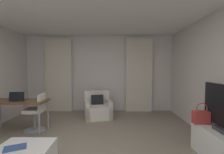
% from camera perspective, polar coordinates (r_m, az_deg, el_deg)
% --- Properties ---
extents(wall_window, '(5.12, 0.06, 2.60)m').
position_cam_1_polar(wall_window, '(5.76, -4.51, 1.22)').
color(wall_window, silver).
rests_on(wall_window, ground).
extents(curtain_left_panel, '(0.90, 0.06, 2.50)m').
position_cam_1_polar(curtain_left_panel, '(5.91, -18.01, 0.65)').
color(curtain_left_panel, beige).
rests_on(curtain_left_panel, ground).
extents(curtain_right_panel, '(0.90, 0.06, 2.50)m').
position_cam_1_polar(curtain_right_panel, '(5.68, 9.34, 0.66)').
color(curtain_right_panel, beige).
rests_on(curtain_right_panel, ground).
extents(armchair, '(0.91, 0.91, 0.77)m').
position_cam_1_polar(armchair, '(5.09, -4.97, -10.83)').
color(armchair, silver).
rests_on(armchair, ground).
extents(desk, '(1.29, 0.60, 0.74)m').
position_cam_1_polar(desk, '(4.45, -29.76, -7.87)').
color(desk, brown).
rests_on(desk, ground).
extents(desk_chair, '(0.48, 0.48, 0.88)m').
position_cam_1_polar(desk_chair, '(4.34, -24.73, -11.80)').
color(desk_chair, gray).
rests_on(desk_chair, ground).
extents(laptop, '(0.35, 0.29, 0.22)m').
position_cam_1_polar(laptop, '(4.36, -29.72, -6.61)').
color(laptop, '#2D2D33').
rests_on(laptop, desk).
extents(magazine_open, '(0.34, 0.30, 0.01)m').
position_cam_1_polar(magazine_open, '(2.79, -30.52, -20.32)').
color(magazine_open, '#335193').
rests_on(magazine_open, coffee_table).
extents(handbag_primary, '(0.30, 0.14, 0.37)m').
position_cam_1_polar(handbag_primary, '(3.39, 28.62, -11.97)').
color(handbag_primary, '#B73833').
rests_on(handbag_primary, tv_console).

